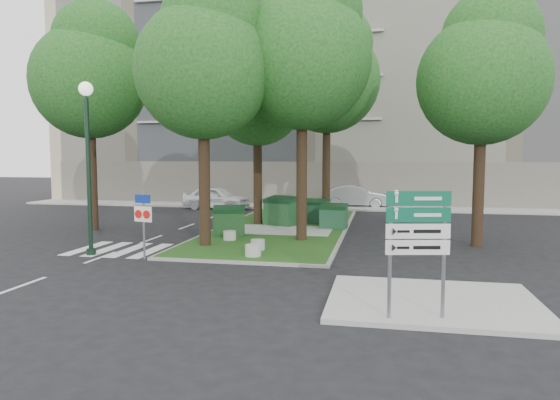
% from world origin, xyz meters
% --- Properties ---
extents(ground, '(120.00, 120.00, 0.00)m').
position_xyz_m(ground, '(0.00, 0.00, 0.00)').
color(ground, black).
rests_on(ground, ground).
extents(median_island, '(6.00, 16.00, 0.12)m').
position_xyz_m(median_island, '(0.50, 8.00, 0.06)').
color(median_island, '#154313').
rests_on(median_island, ground).
extents(median_kerb, '(6.30, 16.30, 0.10)m').
position_xyz_m(median_kerb, '(0.50, 8.00, 0.05)').
color(median_kerb, gray).
rests_on(median_kerb, ground).
extents(sidewalk_corner, '(5.00, 4.00, 0.12)m').
position_xyz_m(sidewalk_corner, '(6.50, -3.50, 0.06)').
color(sidewalk_corner, '#999993').
rests_on(sidewalk_corner, ground).
extents(building_sidewalk, '(42.00, 3.00, 0.12)m').
position_xyz_m(building_sidewalk, '(0.00, 18.50, 0.06)').
color(building_sidewalk, '#999993').
rests_on(building_sidewalk, ground).
extents(zebra_crossing, '(5.00, 3.00, 0.01)m').
position_xyz_m(zebra_crossing, '(-3.75, 1.50, 0.01)').
color(zebra_crossing, silver).
rests_on(zebra_crossing, ground).
extents(apartment_building, '(41.00, 12.00, 16.00)m').
position_xyz_m(apartment_building, '(0.00, 26.00, 8.00)').
color(apartment_building, tan).
rests_on(apartment_building, ground).
extents(tree_median_near_left, '(5.20, 5.20, 10.53)m').
position_xyz_m(tree_median_near_left, '(-1.41, 2.56, 7.32)').
color(tree_median_near_left, black).
rests_on(tree_median_near_left, ground).
extents(tree_median_near_right, '(5.60, 5.60, 11.46)m').
position_xyz_m(tree_median_near_right, '(2.09, 4.56, 7.99)').
color(tree_median_near_right, black).
rests_on(tree_median_near_right, ground).
extents(tree_median_mid, '(4.80, 4.80, 9.99)m').
position_xyz_m(tree_median_mid, '(-0.91, 9.06, 6.98)').
color(tree_median_mid, black).
rests_on(tree_median_mid, ground).
extents(tree_median_far, '(5.80, 5.80, 11.93)m').
position_xyz_m(tree_median_far, '(2.29, 12.06, 8.32)').
color(tree_median_far, black).
rests_on(tree_median_far, ground).
extents(tree_street_left, '(5.40, 5.40, 11.00)m').
position_xyz_m(tree_street_left, '(-8.41, 6.06, 7.65)').
color(tree_street_left, black).
rests_on(tree_street_left, ground).
extents(tree_street_right, '(5.00, 5.00, 10.06)m').
position_xyz_m(tree_street_right, '(9.09, 5.06, 6.98)').
color(tree_street_right, black).
rests_on(tree_street_right, ground).
extents(dumpster_a, '(1.60, 1.31, 1.30)m').
position_xyz_m(dumpster_a, '(-1.30, 5.03, 0.74)').
color(dumpster_a, black).
rests_on(dumpster_a, median_island).
extents(dumpster_b, '(1.88, 1.63, 1.46)m').
position_xyz_m(dumpster_b, '(0.30, 8.71, 0.82)').
color(dumpster_b, '#113B18').
rests_on(dumpster_b, median_island).
extents(dumpster_c, '(1.52, 1.22, 1.26)m').
position_xyz_m(dumpster_c, '(1.90, 9.78, 0.72)').
color(dumpster_c, '#113822').
rests_on(dumpster_c, median_island).
extents(dumpster_d, '(1.39, 1.05, 1.19)m').
position_xyz_m(dumpster_d, '(3.00, 8.12, 0.69)').
color(dumpster_d, '#123D22').
rests_on(dumpster_d, median_island).
extents(bollard_left, '(0.53, 0.53, 0.38)m').
position_xyz_m(bollard_left, '(-0.92, 3.84, 0.31)').
color(bollard_left, '#A1A09C').
rests_on(bollard_left, median_island).
extents(bollard_right, '(0.53, 0.53, 0.38)m').
position_xyz_m(bollard_right, '(0.76, 1.94, 0.31)').
color(bollard_right, '#989994').
rests_on(bollard_right, median_island).
extents(bollard_mid, '(0.56, 0.56, 0.40)m').
position_xyz_m(bollard_mid, '(0.89, 0.76, 0.32)').
color(bollard_mid, '#AAA9A4').
rests_on(bollard_mid, median_island).
extents(litter_bin, '(0.39, 0.39, 0.69)m').
position_xyz_m(litter_bin, '(3.20, 10.42, 0.46)').
color(litter_bin, yellow).
rests_on(litter_bin, median_island).
extents(street_lamp, '(0.50, 0.50, 6.22)m').
position_xyz_m(street_lamp, '(-5.10, 0.35, 3.91)').
color(street_lamp, black).
rests_on(street_lamp, ground).
extents(traffic_sign_pole, '(0.71, 0.19, 2.41)m').
position_xyz_m(traffic_sign_pole, '(-2.82, -0.01, 1.55)').
color(traffic_sign_pole, slate).
rests_on(traffic_sign_pole, ground).
extents(directional_sign, '(1.35, 0.34, 2.73)m').
position_xyz_m(directional_sign, '(6.00, -5.00, 1.94)').
color(directional_sign, slate).
rests_on(directional_sign, sidewalk_corner).
extents(car_white, '(4.82, 2.47, 1.57)m').
position_xyz_m(car_white, '(-5.71, 16.30, 0.79)').
color(car_white, white).
rests_on(car_white, ground).
extents(car_silver, '(4.76, 1.79, 1.55)m').
position_xyz_m(car_silver, '(3.50, 19.50, 0.78)').
color(car_silver, '#9FA1A7').
rests_on(car_silver, ground).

